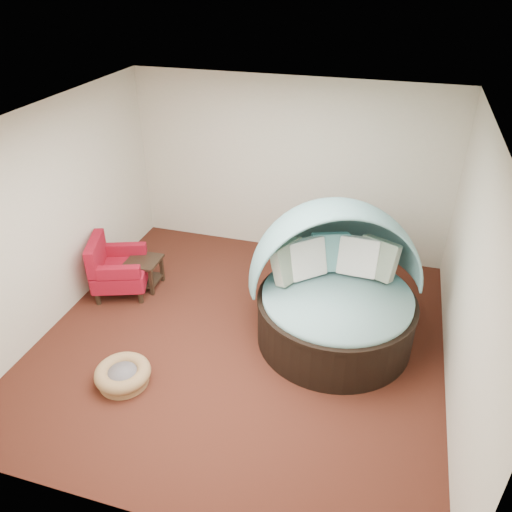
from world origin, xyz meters
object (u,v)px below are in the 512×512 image
(canopy_daybed, at_px, (336,280))
(red_armchair, at_px, (116,268))
(pet_basket, at_px, (123,375))
(side_table, at_px, (144,269))

(canopy_daybed, bearing_deg, red_armchair, 158.63)
(pet_basket, distance_m, red_armchair, 1.92)
(canopy_daybed, xyz_separation_m, red_armchair, (-3.14, 0.06, -0.43))
(pet_basket, xyz_separation_m, side_table, (-0.67, 1.86, 0.18))
(canopy_daybed, relative_size, pet_basket, 3.55)
(canopy_daybed, relative_size, side_table, 5.22)
(canopy_daybed, distance_m, red_armchair, 3.17)
(red_armchair, bearing_deg, canopy_daybed, -20.94)
(canopy_daybed, height_order, side_table, canopy_daybed)
(red_armchair, xyz_separation_m, side_table, (0.31, 0.24, -0.11))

